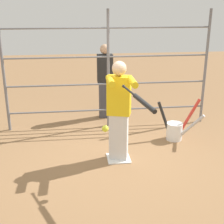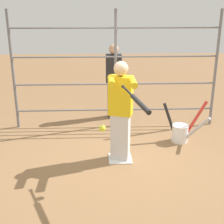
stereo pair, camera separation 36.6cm
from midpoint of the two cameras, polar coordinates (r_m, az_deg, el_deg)
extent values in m
plane|color=olive|center=(5.58, -0.70, -8.56)|extent=(24.00, 24.00, 0.00)
cube|color=white|center=(5.57, -0.70, -8.47)|extent=(0.40, 0.40, 0.02)
cylinder|color=slate|center=(7.16, 15.31, 7.74)|extent=(0.06, 0.06, 2.50)
cylinder|color=slate|center=(6.66, -2.28, 7.57)|extent=(0.06, 0.06, 2.50)
cylinder|color=slate|center=(6.83, -20.69, 6.64)|extent=(0.06, 0.06, 2.50)
cylinder|color=slate|center=(6.89, -2.18, 0.41)|extent=(4.30, 0.04, 0.04)
cylinder|color=slate|center=(6.73, -2.24, 5.13)|extent=(4.30, 0.04, 0.04)
cylinder|color=slate|center=(6.61, -2.31, 10.06)|extent=(4.30, 0.04, 0.04)
cylinder|color=slate|center=(6.54, -2.38, 15.13)|extent=(4.30, 0.04, 0.04)
cube|color=silver|center=(5.39, -0.72, -4.62)|extent=(0.35, 0.28, 0.84)
cube|color=yellow|center=(5.14, -0.75, 3.01)|extent=(0.43, 0.32, 0.66)
sphere|color=beige|center=(5.03, -0.77, 7.96)|extent=(0.24, 0.24, 0.24)
cylinder|color=yellow|center=(4.81, 1.56, 5.54)|extent=(0.10, 0.46, 0.10)
cylinder|color=yellow|center=(4.87, -2.46, 5.71)|extent=(0.10, 0.46, 0.10)
sphere|color=black|center=(4.62, -0.13, 4.71)|extent=(0.05, 0.05, 0.05)
cylinder|color=black|center=(4.47, 0.80, 3.89)|extent=(0.13, 0.35, 0.08)
cylinder|color=black|center=(4.10, 3.41, 1.59)|extent=(0.22, 0.54, 0.13)
sphere|color=yellow|center=(4.39, -3.63, -3.09)|extent=(0.10, 0.10, 0.10)
cylinder|color=white|center=(6.35, 9.71, -3.54)|extent=(0.32, 0.32, 0.34)
torus|color=white|center=(6.28, 9.80, -2.10)|extent=(0.33, 0.33, 0.01)
cylinder|color=#B2B2B7|center=(6.19, 12.44, -2.76)|extent=(0.46, 0.39, 0.62)
cylinder|color=black|center=(6.26, 8.00, -1.47)|extent=(0.33, 0.15, 0.75)
cylinder|color=red|center=(6.36, 12.17, -1.18)|extent=(0.48, 0.10, 0.80)
cube|color=#3F3F47|center=(7.41, -2.67, 2.24)|extent=(0.29, 0.18, 0.86)
cube|color=black|center=(7.23, -2.76, 7.95)|extent=(0.36, 0.20, 0.65)
sphere|color=tan|center=(7.15, -2.82, 11.41)|extent=(0.22, 0.22, 0.22)
camera|label=1|loc=(0.18, -92.16, -0.76)|focal=50.00mm
camera|label=2|loc=(0.18, 87.84, 0.76)|focal=50.00mm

